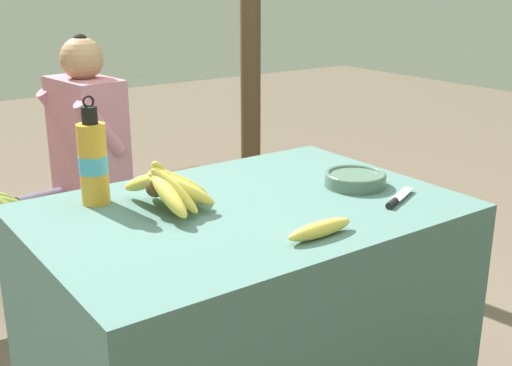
{
  "coord_description": "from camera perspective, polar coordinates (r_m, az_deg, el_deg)",
  "views": [
    {
      "loc": [
        -0.97,
        -1.41,
        1.32
      ],
      "look_at": [
        0.08,
        0.05,
        0.75
      ],
      "focal_mm": 45.0,
      "sensor_mm": 36.0,
      "label": 1
    }
  ],
  "objects": [
    {
      "name": "loose_banana_front",
      "position": [
        1.6,
        5.71,
        -4.12
      ],
      "size": [
        0.2,
        0.04,
        0.04
      ],
      "rotation": [
        0.0,
        0.0,
        0.01
      ],
      "color": "#E0C64C",
      "rests_on": "market_counter"
    },
    {
      "name": "serving_bowl",
      "position": [
        2.0,
        8.81,
        0.38
      ],
      "size": [
        0.19,
        0.19,
        0.04
      ],
      "color": "#4C6B5B",
      "rests_on": "market_counter"
    },
    {
      "name": "seated_vendor",
      "position": [
        2.73,
        -15.43,
        2.6
      ],
      "size": [
        0.43,
        0.41,
        1.11
      ],
      "rotation": [
        0.0,
        0.0,
        3.26
      ],
      "color": "#564C60",
      "rests_on": "ground_plane"
    },
    {
      "name": "banana_bunch_ripe",
      "position": [
        1.78,
        -7.9,
        -0.17
      ],
      "size": [
        0.2,
        0.34,
        0.16
      ],
      "color": "#4C381E",
      "rests_on": "market_counter"
    },
    {
      "name": "knife",
      "position": [
        1.88,
        12.37,
        -1.44
      ],
      "size": [
        0.18,
        0.1,
        0.02
      ],
      "rotation": [
        0.0,
        0.0,
        0.42
      ],
      "color": "#BCBCC1",
      "rests_on": "market_counter"
    },
    {
      "name": "market_counter",
      "position": [
        1.97,
        -0.98,
        -11.73
      ],
      "size": [
        1.18,
        0.82,
        0.71
      ],
      "color": "#4C706B",
      "rests_on": "ground_plane"
    },
    {
      "name": "water_bottle",
      "position": [
        1.86,
        -14.27,
        1.86
      ],
      "size": [
        0.08,
        0.08,
        0.31
      ],
      "color": "gold",
      "rests_on": "market_counter"
    },
    {
      "name": "support_post_far",
      "position": [
        3.42,
        -0.5,
        14.5
      ],
      "size": [
        0.11,
        0.11,
        2.24
      ],
      "color": "#4C3823",
      "rests_on": "ground_plane"
    },
    {
      "name": "wooden_bench",
      "position": [
        2.85,
        -15.32,
        -2.84
      ],
      "size": [
        1.36,
        0.32,
        0.42
      ],
      "color": "brown",
      "rests_on": "ground_plane"
    }
  ]
}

